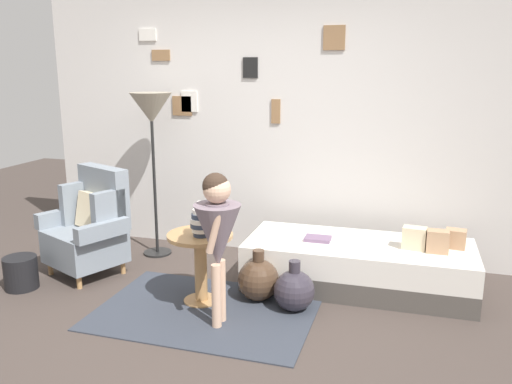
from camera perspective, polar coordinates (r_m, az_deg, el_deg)
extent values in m
plane|color=#423833|center=(3.88, -6.47, -15.36)|extent=(12.00, 12.00, 0.00)
cube|color=silver|center=(5.27, 1.63, 7.29)|extent=(4.80, 0.10, 2.60)
cube|color=olive|center=(5.61, -10.19, 14.30)|extent=(0.20, 0.02, 0.11)
cube|color=#B0B0A4|center=(5.60, -10.21, 14.30)|extent=(0.16, 0.01, 0.08)
cube|color=olive|center=(5.19, 2.16, 8.68)|extent=(0.09, 0.02, 0.23)
cube|color=gray|center=(5.19, 2.15, 8.68)|extent=(0.07, 0.01, 0.18)
cube|color=white|center=(5.49, -7.17, 9.64)|extent=(0.17, 0.02, 0.21)
cube|color=#B5B5B4|center=(5.48, -7.18, 9.64)|extent=(0.13, 0.01, 0.16)
cube|color=black|center=(5.25, -0.60, 13.25)|extent=(0.15, 0.02, 0.19)
cube|color=slate|center=(5.24, -0.61, 13.25)|extent=(0.11, 0.01, 0.15)
cube|color=olive|center=(5.07, 8.43, 16.12)|extent=(0.20, 0.02, 0.22)
cube|color=slate|center=(5.06, 8.42, 16.12)|extent=(0.16, 0.01, 0.17)
cube|color=olive|center=(5.52, -7.95, 9.18)|extent=(0.21, 0.02, 0.20)
cube|color=#5A5A56|center=(5.52, -7.97, 9.17)|extent=(0.16, 0.01, 0.15)
cube|color=white|center=(5.68, -11.58, 16.25)|extent=(0.19, 0.02, 0.12)
cube|color=silver|center=(5.67, -11.60, 16.25)|extent=(0.15, 0.01, 0.09)
cube|color=#333842|center=(4.24, -5.40, -12.60)|extent=(1.67, 1.18, 0.01)
cylinder|color=tan|center=(5.24, -21.24, -7.66)|extent=(0.04, 0.04, 0.12)
cylinder|color=tan|center=(4.84, -18.50, -9.16)|extent=(0.04, 0.04, 0.12)
cylinder|color=tan|center=(5.44, -17.09, -6.54)|extent=(0.04, 0.04, 0.12)
cylinder|color=tan|center=(5.06, -14.13, -7.86)|extent=(0.04, 0.04, 0.12)
cube|color=gray|center=(5.07, -17.92, -5.56)|extent=(0.77, 0.75, 0.30)
cube|color=gray|center=(5.07, -16.06, -0.42)|extent=(0.61, 0.37, 0.55)
cube|color=gray|center=(5.24, -18.77, -1.11)|extent=(0.20, 0.31, 0.39)
cube|color=gray|center=(4.81, -15.59, -2.14)|extent=(0.20, 0.31, 0.39)
cube|color=gray|center=(5.27, -20.16, -2.51)|extent=(0.28, 0.50, 0.14)
cube|color=gray|center=(4.73, -16.20, -4.00)|extent=(0.28, 0.50, 0.14)
cube|color=beige|center=(5.03, -17.22, -1.96)|extent=(0.40, 0.30, 0.33)
cube|color=#4C4742|center=(4.70, 10.88, -8.97)|extent=(1.91, 0.82, 0.18)
cube|color=silver|center=(4.63, 10.99, -6.68)|extent=(1.91, 0.82, 0.22)
cube|color=tan|center=(4.66, 20.69, -4.73)|extent=(0.18, 0.14, 0.16)
cube|color=tan|center=(4.50, 18.96, -5.05)|extent=(0.17, 0.12, 0.18)
cube|color=beige|center=(4.52, 16.68, -4.78)|extent=(0.20, 0.14, 0.18)
cylinder|color=tan|center=(4.40, -5.88, -11.54)|extent=(0.29, 0.29, 0.02)
cylinder|color=tan|center=(4.29, -5.96, -8.23)|extent=(0.10, 0.10, 0.53)
cylinder|color=tan|center=(4.20, -6.06, -4.69)|extent=(0.52, 0.52, 0.03)
cylinder|color=#2D384C|center=(4.13, -5.89, -4.49)|extent=(0.13, 0.13, 0.04)
cylinder|color=white|center=(4.12, -5.90, -4.01)|extent=(0.15, 0.15, 0.04)
cylinder|color=#2D384C|center=(4.11, -5.91, -3.54)|extent=(0.17, 0.17, 0.04)
cylinder|color=white|center=(4.10, -5.92, -3.06)|extent=(0.17, 0.17, 0.04)
cylinder|color=#2D384C|center=(4.09, -5.93, -2.57)|extent=(0.15, 0.15, 0.04)
cylinder|color=white|center=(4.08, -5.95, -2.09)|extent=(0.13, 0.13, 0.04)
cylinder|color=white|center=(4.07, -5.96, -1.44)|extent=(0.06, 0.06, 0.06)
cylinder|color=black|center=(5.52, -10.55, -6.42)|extent=(0.28, 0.28, 0.02)
cylinder|color=black|center=(5.31, -10.90, 1.44)|extent=(0.03, 0.03, 1.52)
cone|color=#9E937F|center=(5.22, -11.23, 8.86)|extent=(0.40, 0.40, 0.29)
cylinder|color=#D8AD8E|center=(3.89, -4.29, -11.16)|extent=(0.07, 0.07, 0.49)
cylinder|color=#D8AD8E|center=(3.98, -3.78, -10.59)|extent=(0.07, 0.07, 0.49)
cone|color=slate|center=(3.78, -4.14, -4.76)|extent=(0.34, 0.34, 0.46)
cylinder|color=slate|center=(3.73, -4.18, -2.52)|extent=(0.17, 0.17, 0.18)
cylinder|color=#D8AD8E|center=(3.64, -4.52, -4.37)|extent=(0.13, 0.05, 0.31)
cylinder|color=#D8AD8E|center=(3.86, -3.26, -3.33)|extent=(0.13, 0.05, 0.31)
sphere|color=#D8AD8E|center=(3.69, -4.23, 0.27)|extent=(0.20, 0.20, 0.20)
sphere|color=#38281E|center=(3.68, -4.38, 0.65)|extent=(0.19, 0.19, 0.19)
cube|color=slate|center=(4.60, 6.67, -5.02)|extent=(0.22, 0.16, 0.03)
sphere|color=#473323|center=(4.35, 0.26, -9.45)|extent=(0.34, 0.34, 0.34)
cylinder|color=#473323|center=(4.27, 0.26, -6.86)|extent=(0.10, 0.10, 0.09)
sphere|color=#332D38|center=(4.19, 4.14, -10.56)|extent=(0.32, 0.32, 0.32)
cylinder|color=#332D38|center=(4.11, 4.18, -8.00)|extent=(0.09, 0.09, 0.09)
cylinder|color=black|center=(5.00, -23.99, -7.94)|extent=(0.28, 0.28, 0.28)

